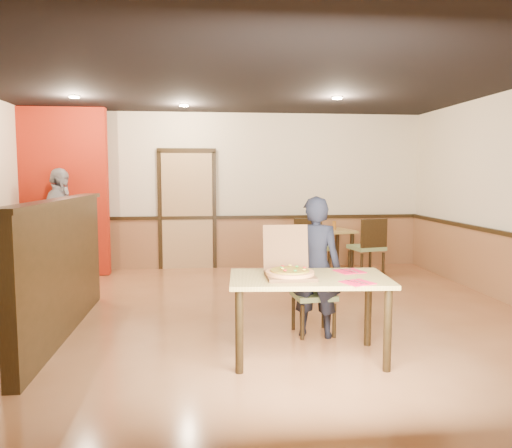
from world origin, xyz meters
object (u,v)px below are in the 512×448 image
at_px(side_chair_left, 311,246).
at_px(pizza_box, 289,270).
at_px(condiment, 334,225).
at_px(main_table, 309,288).
at_px(side_chair_right, 369,245).
at_px(diner_chair, 312,290).
at_px(side_table, 332,240).
at_px(diner, 315,267).
at_px(passerby, 60,224).

bearing_deg(side_chair_left, pizza_box, 111.16).
bearing_deg(condiment, pizza_box, -110.26).
bearing_deg(main_table, side_chair_left, 81.55).
relative_size(side_chair_right, condiment, 6.29).
distance_m(diner_chair, side_chair_right, 3.14).
distance_m(diner_chair, condiment, 3.53).
height_order(diner_chair, side_table, diner_chair).
bearing_deg(diner_chair, condiment, 65.90).
bearing_deg(side_chair_right, diner_chair, 47.58).
bearing_deg(side_chair_left, side_table, -92.33).
relative_size(diner_chair, side_chair_right, 0.86).
relative_size(side_chair_right, pizza_box, 1.94).
xyz_separation_m(diner_chair, side_table, (1.09, 3.34, 0.09)).
xyz_separation_m(diner_chair, side_chair_right, (1.55, 2.72, 0.08)).
xyz_separation_m(side_table, condiment, (0.04, -0.02, 0.25)).
relative_size(diner, passerby, 0.82).
bearing_deg(diner_chair, main_table, -109.82).
relative_size(side_chair_left, diner, 0.67).
bearing_deg(side_table, main_table, -107.33).
relative_size(pizza_box, condiment, 3.23).
bearing_deg(side_chair_right, side_table, -65.86).
bearing_deg(passerby, diner_chair, -121.96).
height_order(side_chair_left, condiment, side_chair_left).
height_order(side_table, pizza_box, pizza_box).
xyz_separation_m(diner_chair, pizza_box, (-0.38, -0.75, 0.37)).
height_order(main_table, side_chair_left, side_chair_left).
xyz_separation_m(side_table, passerby, (-4.52, -0.31, 0.35)).
bearing_deg(pizza_box, diner_chair, 63.53).
xyz_separation_m(side_chair_left, passerby, (-4.03, 0.30, 0.36)).
relative_size(diner_chair, pizza_box, 1.67).
bearing_deg(passerby, main_table, -130.06).
xyz_separation_m(side_chair_left, pizza_box, (-0.97, -3.49, 0.28)).
height_order(side_table, passerby, passerby).
xyz_separation_m(side_chair_right, passerby, (-4.99, 0.31, 0.36)).
bearing_deg(diner_chair, side_chair_right, 54.93).
distance_m(main_table, diner, 0.66).
relative_size(main_table, passerby, 0.83).
height_order(main_table, diner_chair, diner_chair).
height_order(diner_chair, side_chair_right, side_chair_right).
height_order(side_chair_right, diner, diner).
bearing_deg(side_chair_right, diner, 48.82).
bearing_deg(condiment, passerby, -176.31).
distance_m(side_chair_left, side_table, 0.78).
distance_m(passerby, pizza_box, 4.87).
distance_m(side_chair_left, diner, 2.94).
height_order(diner_chair, pizza_box, pizza_box).
distance_m(side_chair_right, condiment, 0.79).
xyz_separation_m(main_table, pizza_box, (-0.18, 0.01, 0.17)).
relative_size(diner_chair, side_table, 1.02).
relative_size(side_chair_left, pizza_box, 1.96).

